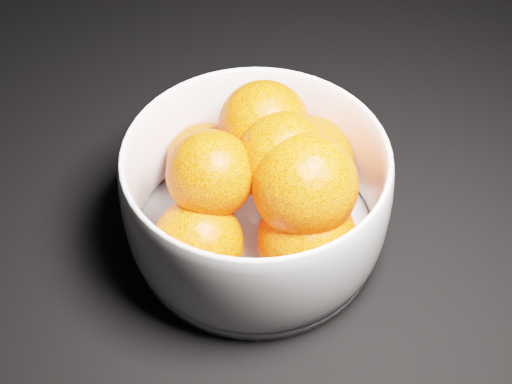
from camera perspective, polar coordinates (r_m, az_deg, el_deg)
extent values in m
cube|color=black|center=(0.64, 1.61, -1.33)|extent=(3.00, 3.00, 0.00)
cylinder|color=silver|center=(0.61, 0.00, -3.32)|extent=(0.20, 0.20, 0.01)
sphere|color=#FF4B0C|center=(0.61, 4.02, 2.34)|extent=(0.08, 0.08, 0.08)
sphere|color=#FF4B0C|center=(0.61, -3.99, 2.43)|extent=(0.07, 0.07, 0.07)
sphere|color=#FF4B0C|center=(0.55, -4.64, -4.13)|extent=(0.07, 0.07, 0.07)
sphere|color=#FF4B0C|center=(0.55, 4.09, -3.74)|extent=(0.08, 0.08, 0.08)
sphere|color=#FF4B0C|center=(0.58, 0.63, 5.28)|extent=(0.07, 0.07, 0.07)
sphere|color=#FF4B0C|center=(0.54, -3.65, 1.45)|extent=(0.07, 0.07, 0.07)
sphere|color=#FF4B0C|center=(0.53, 3.94, 0.54)|extent=(0.08, 0.08, 0.08)
sphere|color=#FF4B0C|center=(0.55, 2.22, 2.63)|extent=(0.07, 0.07, 0.07)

